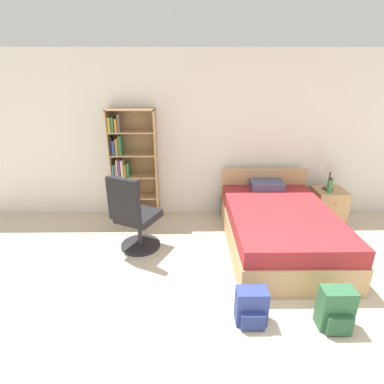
% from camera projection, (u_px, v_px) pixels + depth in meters
% --- Properties ---
extents(wall_back, '(9.00, 0.06, 2.60)m').
position_uv_depth(wall_back, '(229.00, 137.00, 4.79)').
color(wall_back, white).
rests_on(wall_back, ground_plane).
extents(bookshelf, '(0.72, 0.29, 1.76)m').
position_uv_depth(bookshelf, '(129.00, 170.00, 4.77)').
color(bookshelf, tan).
rests_on(bookshelf, ground_plane).
extents(bed, '(1.35, 2.08, 0.82)m').
position_uv_depth(bed, '(278.00, 226.00, 4.10)').
color(bed, tan).
rests_on(bed, ground_plane).
extents(office_chair, '(0.66, 0.70, 1.08)m').
position_uv_depth(office_chair, '(134.00, 218.00, 3.91)').
color(office_chair, '#232326').
rests_on(office_chair, ground_plane).
extents(nightstand, '(0.47, 0.49, 0.53)m').
position_uv_depth(nightstand, '(328.00, 205.00, 4.85)').
color(nightstand, tan).
rests_on(nightstand, ground_plane).
extents(table_lamp, '(0.21, 0.21, 0.47)m').
position_uv_depth(table_lamp, '(331.00, 167.00, 4.64)').
color(table_lamp, '#333333').
rests_on(table_lamp, nightstand).
extents(water_bottle, '(0.08, 0.08, 0.24)m').
position_uv_depth(water_bottle, '(330.00, 186.00, 4.60)').
color(water_bottle, '#3F8C4C').
rests_on(water_bottle, nightstand).
extents(backpack_green, '(0.30, 0.23, 0.42)m').
position_uv_depth(backpack_green, '(336.00, 310.00, 2.77)').
color(backpack_green, '#2D603D').
rests_on(backpack_green, ground_plane).
extents(backpack_blue, '(0.30, 0.23, 0.36)m').
position_uv_depth(backpack_blue, '(251.00, 307.00, 2.83)').
color(backpack_blue, navy).
rests_on(backpack_blue, ground_plane).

